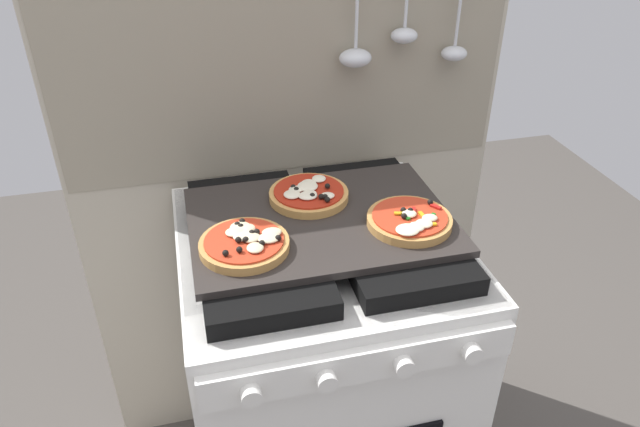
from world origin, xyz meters
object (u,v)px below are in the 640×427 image
Objects in this scene: pizza_right at (410,220)px; pizza_center at (309,194)px; baking_tray at (320,221)px; stove at (320,375)px; pizza_left at (245,243)px.

pizza_right and pizza_center have the same top height.
baking_tray is at bearing -86.00° from pizza_center.
pizza_center reaches higher than baking_tray.
stove is 1.67× the size of baking_tray.
baking_tray is 3.11× the size of pizza_center.
pizza_center is at bearing 93.92° from stove.
stove is 0.49m from pizza_center.
pizza_left is (-0.17, -0.07, 0.02)m from baking_tray.
baking_tray is 0.18m from pizza_left.
pizza_right reaches higher than stove.
pizza_center is at bearing 43.76° from pizza_left.
pizza_right is (0.17, -0.07, 0.02)m from baking_tray.
stove is at bearing 157.45° from pizza_right.
pizza_right is 1.00× the size of pizza_center.
baking_tray is 3.11× the size of pizza_right.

